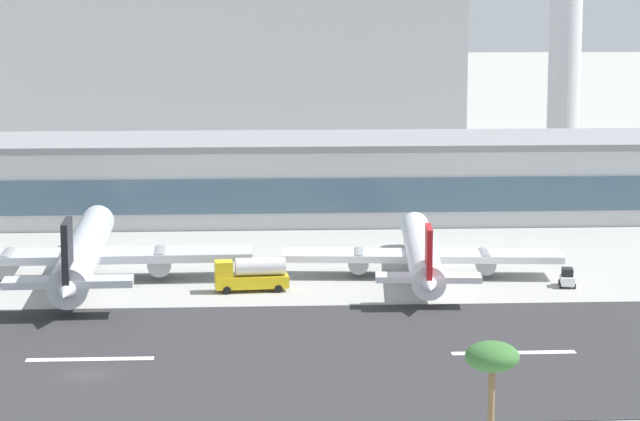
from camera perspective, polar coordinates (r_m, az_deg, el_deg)
The scene contains 12 objects.
ground_plane at distance 125.32m, azimuth -9.78°, elevation -6.83°, with size 1400.00×1400.00×0.00m, color #9E9E99.
runway_strip at distance 130.32m, azimuth -9.53°, elevation -6.19°, with size 800.00×42.17×0.08m, color #2D2D30.
runway_centreline_dash_4 at distance 130.34m, azimuth -9.63°, elevation -6.17°, with size 12.00×1.20×0.01m, color white.
runway_centreline_dash_5 at distance 132.11m, azimuth 8.13°, elevation -5.93°, with size 12.00×1.20×0.01m, color white.
terminal_building at distance 209.79m, azimuth -2.35°, elevation 1.39°, with size 219.07×25.24×12.28m.
control_tower at distance 252.13m, azimuth 10.28°, elevation 7.77°, with size 11.06×11.06×48.59m.
distant_hotel_block at distance 312.81m, azimuth -6.40°, elevation 6.75°, with size 131.15×39.81×43.87m, color #BCBCC1.
airliner_black_tail_gate_0 at distance 164.78m, azimuth -9.91°, elevation -1.83°, with size 40.53×50.18×10.47m.
airliner_red_tail_gate_1 at distance 165.15m, azimuth 4.29°, elevation -1.86°, with size 34.47×43.13×9.01m.
service_fuel_truck_0 at distance 157.58m, azimuth -2.90°, elevation -2.68°, with size 8.70×3.48×3.95m.
service_baggage_tug_1 at distance 162.74m, azimuth 10.34°, elevation -2.80°, with size 2.32×3.42×2.20m.
palm_tree_0 at distance 93.48m, azimuth 7.23°, elevation -6.31°, with size 3.72×3.72×10.72m.
Camera 1 is at (14.17, -119.81, 33.92)m, focal length 76.24 mm.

